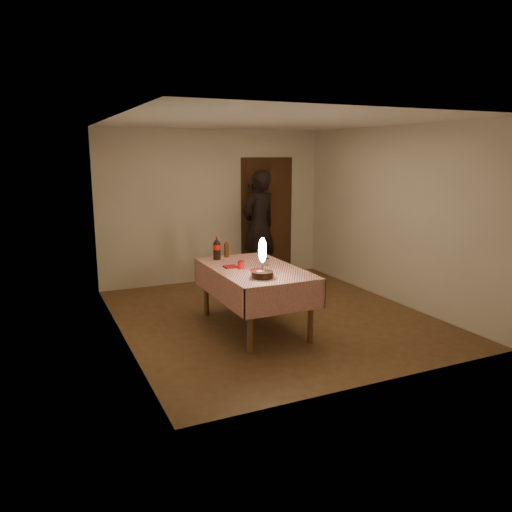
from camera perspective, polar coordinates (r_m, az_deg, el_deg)
name	(u,v)px	position (r m, az deg, el deg)	size (l,w,h in m)	color
ground	(272,316)	(6.92, 1.81, -6.88)	(4.00, 4.50, 0.01)	brown
room_shell	(272,195)	(6.67, 1.87, 6.96)	(4.04, 4.54, 2.62)	beige
dining_table	(254,276)	(6.29, -0.19, -2.26)	(1.02, 1.72, 0.79)	brown
birthday_cake	(262,267)	(5.71, 0.74, -1.30)	(0.31, 0.31, 0.48)	white
red_plate	(259,270)	(6.11, 0.32, -1.63)	(0.22, 0.22, 0.01)	red
red_cup	(241,265)	(6.19, -1.72, -1.03)	(0.08, 0.08, 0.10)	#B50C0C
clear_cup	(267,262)	(6.39, 1.24, -0.66)	(0.07, 0.07, 0.09)	white
napkin_stack	(230,267)	(6.27, -2.95, -1.24)	(0.15, 0.15, 0.02)	#A3121E
cola_bottle	(217,248)	(6.73, -4.49, 0.88)	(0.10, 0.10, 0.32)	black
amber_bottle_left	(226,249)	(6.89, -3.40, 0.85)	(0.06, 0.06, 0.26)	#582C0F
photographer	(259,226)	(8.61, 0.36, 3.42)	(0.81, 0.65, 1.92)	black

